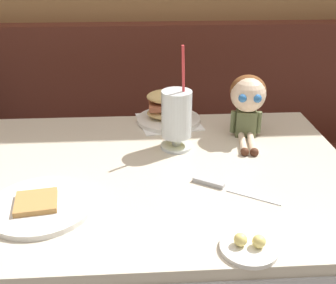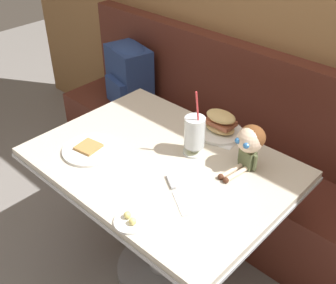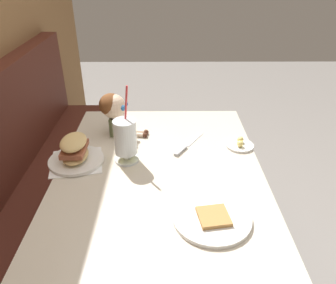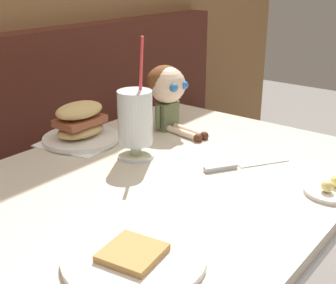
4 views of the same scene
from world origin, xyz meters
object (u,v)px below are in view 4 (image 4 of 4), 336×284
at_px(toast_plate, 134,256).
at_px(sandwich_plate, 80,126).
at_px(butter_saucer, 331,190).
at_px(butter_knife, 233,166).
at_px(milkshake_glass, 135,121).
at_px(seated_doll, 167,88).

height_order(toast_plate, sandwich_plate, sandwich_plate).
relative_size(butter_saucer, butter_knife, 0.57).
xyz_separation_m(toast_plate, sandwich_plate, (0.33, 0.51, 0.04)).
bearing_deg(butter_knife, butter_saucer, -86.52).
xyz_separation_m(milkshake_glass, sandwich_plate, (-0.01, 0.20, -0.05)).
bearing_deg(toast_plate, butter_knife, 8.49).
bearing_deg(milkshake_glass, seated_doll, 18.02).
bearing_deg(butter_saucer, sandwich_plate, 99.92).
distance_m(toast_plate, milkshake_glass, 0.47).
height_order(sandwich_plate, butter_knife, sandwich_plate).
distance_m(milkshake_glass, butter_knife, 0.27).
relative_size(milkshake_glass, sandwich_plate, 1.35).
relative_size(sandwich_plate, butter_saucer, 1.95).
xyz_separation_m(sandwich_plate, butter_saucer, (0.12, -0.68, -0.04)).
distance_m(butter_saucer, seated_doll, 0.58).
bearing_deg(sandwich_plate, toast_plate, -123.42).
bearing_deg(seated_doll, butter_saucer, -102.12).
distance_m(sandwich_plate, butter_knife, 0.46).
bearing_deg(butter_saucer, seated_doll, 77.88).
distance_m(butter_knife, seated_doll, 0.36).
height_order(butter_saucer, seated_doll, seated_doll).
bearing_deg(milkshake_glass, toast_plate, -138.57).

